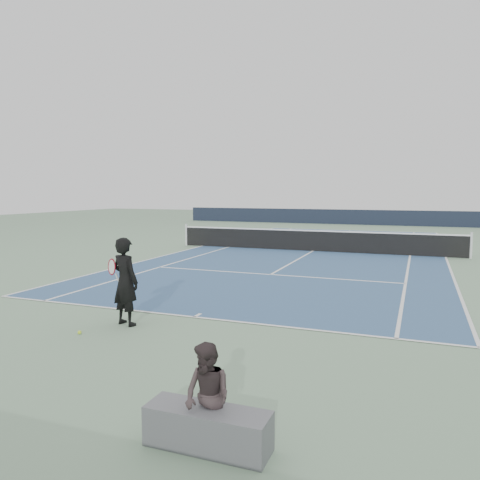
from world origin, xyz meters
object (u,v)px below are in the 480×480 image
(tennis_net, at_px, (313,240))
(tennis_ball, at_px, (80,332))
(spectator_bench, at_px, (208,412))
(tennis_player, at_px, (125,281))

(tennis_net, height_order, tennis_ball, tennis_net)
(tennis_net, height_order, spectator_bench, spectator_bench)
(tennis_ball, bearing_deg, tennis_net, 83.72)
(tennis_net, relative_size, spectator_bench, 9.18)
(spectator_bench, bearing_deg, tennis_ball, 145.52)
(tennis_player, bearing_deg, spectator_bench, -45.64)
(tennis_ball, height_order, spectator_bench, spectator_bench)
(tennis_player, relative_size, tennis_ball, 24.53)
(tennis_net, bearing_deg, spectator_bench, -81.58)
(tennis_player, xyz_separation_m, tennis_ball, (-0.46, -0.86, -0.86))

